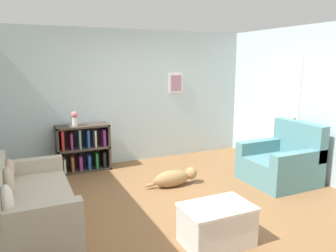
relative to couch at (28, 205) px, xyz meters
The scene contains 9 objects.
ground_plane 2.01m from the couch, ahead, with size 14.00×14.00×0.00m, color brown.
wall_back 3.11m from the couch, 47.48° to the left, with size 5.60×0.13×2.60m.
wall_right 4.64m from the couch, ahead, with size 0.16×5.00×2.60m.
couch is the anchor object (origin of this frame).
bookshelf 2.19m from the couch, 62.51° to the left, with size 0.95×0.36×0.86m.
recliner_chair 3.92m from the couch, ahead, with size 1.01×1.02×1.00m.
coffee_table 2.24m from the couch, 32.96° to the right, with size 0.77×0.52×0.45m.
dog 2.26m from the couch, 13.24° to the left, with size 0.91×0.24×0.28m.
vase 2.22m from the couch, 65.37° to the left, with size 0.12×0.12×0.26m.
Camera 1 is at (-1.99, -3.94, 2.00)m, focal length 35.00 mm.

